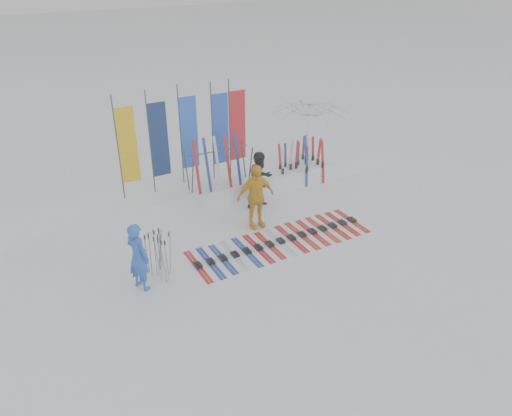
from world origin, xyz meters
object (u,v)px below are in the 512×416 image
person_yellow (256,197)px  ski_row (280,241)px  person_blue (138,257)px  tent_canopy (309,134)px  person_black (260,180)px  ski_rack (219,163)px

person_yellow → ski_row: (0.18, -1.14, -0.95)m
person_blue → ski_row: 4.16m
person_blue → tent_canopy: bearing=-85.6°
person_black → person_blue: bearing=-165.6°
person_yellow → tent_canopy: size_ratio=0.70×
person_blue → person_black: person_black is taller
person_black → ski_row: bearing=-116.8°
person_yellow → tent_canopy: bearing=40.6°
person_yellow → person_blue: bearing=-159.1°
tent_canopy → ski_rack: 4.30m
person_yellow → ski_rack: 2.01m
person_black → ski_rack: person_black is taller
person_blue → person_black: (4.64, 2.33, 0.03)m
person_black → ski_rack: size_ratio=0.91×
person_black → ski_rack: bearing=125.5°
person_black → ski_row: size_ratio=0.35×
person_black → ski_rack: 1.42m
person_yellow → ski_rack: (-0.24, 1.96, 0.40)m
person_blue → tent_canopy: (7.81, 4.30, 0.38)m
ski_row → ski_rack: (-0.42, 3.10, 1.35)m
tent_canopy → ski_row: size_ratio=0.54×
person_yellow → person_black: bearing=57.4°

